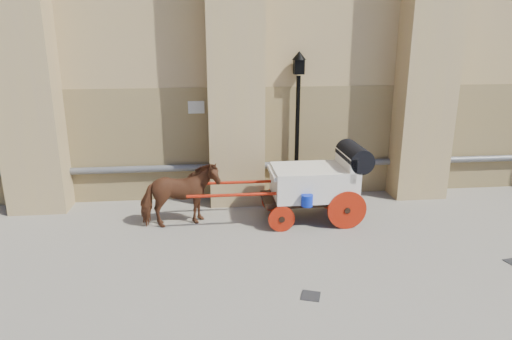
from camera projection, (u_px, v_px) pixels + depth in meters
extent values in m
plane|color=slate|center=(300.00, 263.00, 8.95)|extent=(90.00, 90.00, 0.00)
cube|color=olive|center=(342.00, 140.00, 12.69)|extent=(44.00, 0.35, 3.00)
cylinder|color=#59595B|center=(344.00, 163.00, 12.61)|extent=(42.00, 0.18, 0.18)
cube|color=beige|center=(196.00, 107.00, 11.82)|extent=(0.42, 0.04, 0.32)
imported|color=brown|center=(180.00, 195.00, 10.50)|extent=(1.91, 1.19, 1.49)
cube|color=black|center=(309.00, 198.00, 10.90)|extent=(2.22, 1.01, 0.12)
cube|color=silver|center=(313.00, 182.00, 10.80)|extent=(1.92, 1.26, 0.71)
cube|color=silver|center=(345.00, 164.00, 10.76)|extent=(0.15, 1.26, 0.55)
cube|color=silver|center=(278.00, 173.00, 10.64)|extent=(0.36, 1.11, 0.10)
cylinder|color=black|center=(354.00, 156.00, 10.73)|extent=(0.57, 1.26, 0.56)
cylinder|color=#A11A08|center=(347.00, 210.00, 10.41)|extent=(0.91, 0.06, 0.91)
cylinder|color=#A11A08|center=(332.00, 192.00, 11.60)|extent=(0.91, 0.06, 0.91)
cylinder|color=#A11A08|center=(282.00, 219.00, 10.30)|extent=(0.60, 0.06, 0.60)
cylinder|color=#A11A08|center=(274.00, 200.00, 11.49)|extent=(0.60, 0.06, 0.60)
cylinder|color=#A11A08|center=(241.00, 195.00, 10.21)|extent=(2.42, 0.08, 0.07)
cylinder|color=#A11A08|center=(238.00, 182.00, 11.08)|extent=(2.42, 0.08, 0.07)
cylinder|color=#0A26BA|center=(307.00, 200.00, 10.15)|extent=(0.26, 0.26, 0.26)
cylinder|color=black|center=(297.00, 138.00, 12.16)|extent=(0.11, 0.11, 3.30)
cone|color=black|center=(296.00, 191.00, 12.58)|extent=(0.33, 0.33, 0.33)
cube|color=black|center=(299.00, 66.00, 11.63)|extent=(0.26, 0.26, 0.38)
cone|color=black|center=(299.00, 55.00, 11.55)|extent=(0.37, 0.37, 0.22)
cube|color=black|center=(311.00, 296.00, 7.79)|extent=(0.41, 0.41, 0.01)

